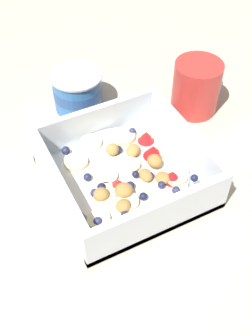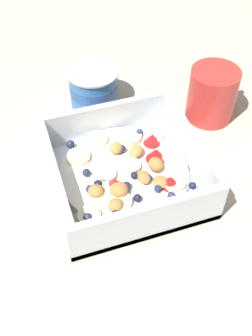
{
  "view_description": "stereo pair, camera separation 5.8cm",
  "coord_description": "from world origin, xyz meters",
  "px_view_note": "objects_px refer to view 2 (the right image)",
  "views": [
    {
      "loc": [
        -0.17,
        -0.33,
        0.46
      ],
      "look_at": [
        0.0,
        0.02,
        0.03
      ],
      "focal_mm": 43.26,
      "sensor_mm": 36.0,
      "label": 1
    },
    {
      "loc": [
        -0.12,
        -0.35,
        0.46
      ],
      "look_at": [
        0.0,
        0.02,
        0.03
      ],
      "focal_mm": 43.26,
      "sensor_mm": 36.0,
      "label": 2
    }
  ],
  "objects_px": {
    "fruit_bowl": "(127,172)",
    "spoon": "(38,191)",
    "yogurt_cup": "(94,87)",
    "coffee_mug": "(213,94)"
  },
  "relations": [
    {
      "from": "spoon",
      "to": "fruit_bowl",
      "type": "bearing_deg",
      "value": -9.57
    },
    {
      "from": "coffee_mug",
      "to": "fruit_bowl",
      "type": "bearing_deg",
      "value": -151.77
    },
    {
      "from": "spoon",
      "to": "yogurt_cup",
      "type": "height_order",
      "value": "yogurt_cup"
    },
    {
      "from": "fruit_bowl",
      "to": "coffee_mug",
      "type": "distance_m",
      "value": 0.21
    },
    {
      "from": "coffee_mug",
      "to": "yogurt_cup",
      "type": "bearing_deg",
      "value": 152.42
    },
    {
      "from": "fruit_bowl",
      "to": "spoon",
      "type": "height_order",
      "value": "fruit_bowl"
    },
    {
      "from": "fruit_bowl",
      "to": "spoon",
      "type": "xyz_separation_m",
      "value": [
        -0.13,
        0.02,
        -0.02
      ]
    },
    {
      "from": "fruit_bowl",
      "to": "spoon",
      "type": "bearing_deg",
      "value": 170.43
    },
    {
      "from": "yogurt_cup",
      "to": "coffee_mug",
      "type": "relative_size",
      "value": 0.83
    },
    {
      "from": "spoon",
      "to": "coffee_mug",
      "type": "xyz_separation_m",
      "value": [
        0.31,
        0.08,
        0.04
      ]
    }
  ]
}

